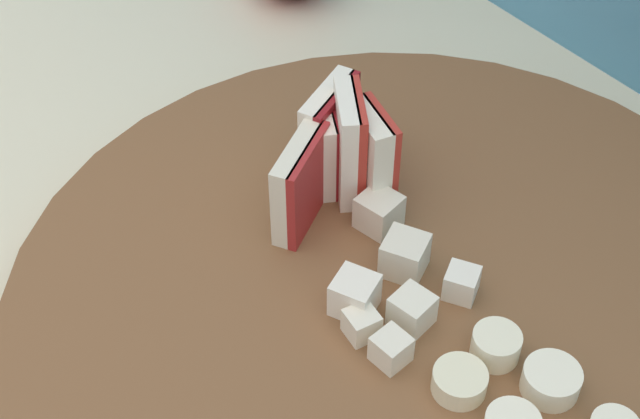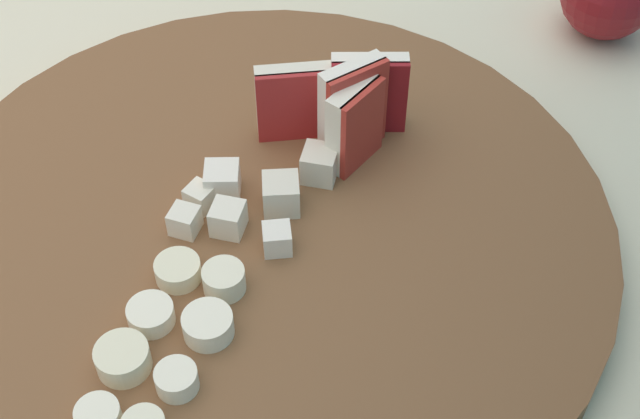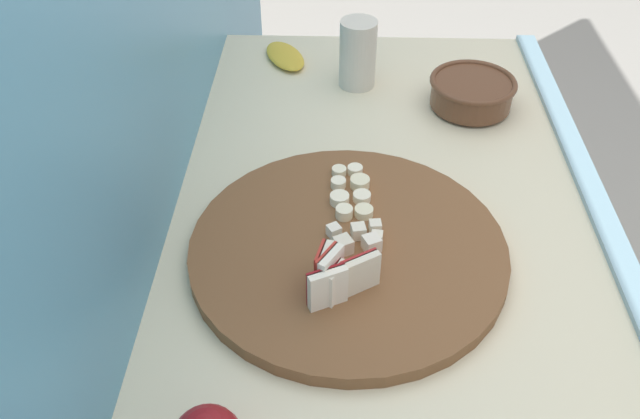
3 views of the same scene
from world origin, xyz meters
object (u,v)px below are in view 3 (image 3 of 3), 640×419
(cutting_board, at_px, (348,250))
(ceramic_bowl, at_px, (472,92))
(apple_dice_pile, at_px, (354,243))
(banana_peel, at_px, (285,56))
(small_jar, at_px, (358,54))
(apple_wedge_fan, at_px, (335,276))
(banana_slice_rows, at_px, (351,192))

(cutting_board, distance_m, ceramic_bowl, 0.44)
(apple_dice_pile, bearing_deg, banana_peel, 13.47)
(apple_dice_pile, xyz_separation_m, ceramic_bowl, (0.39, -0.21, 0.00))
(ceramic_bowl, distance_m, small_jar, 0.22)
(banana_peel, bearing_deg, apple_wedge_fan, -170.23)
(banana_slice_rows, distance_m, banana_peel, 0.46)
(apple_dice_pile, height_order, small_jar, small_jar)
(apple_wedge_fan, bearing_deg, apple_dice_pile, -16.91)
(cutting_board, xyz_separation_m, banana_peel, (0.54, 0.12, -0.00))
(cutting_board, distance_m, apple_dice_pile, 0.02)
(banana_peel, bearing_deg, small_jar, -122.15)
(apple_wedge_fan, relative_size, banana_slice_rows, 0.73)
(banana_slice_rows, bearing_deg, cutting_board, 177.79)
(apple_wedge_fan, height_order, small_jar, small_jar)
(small_jar, bearing_deg, apple_wedge_fan, 176.55)
(apple_dice_pile, bearing_deg, small_jar, -1.09)
(cutting_board, xyz_separation_m, apple_dice_pile, (-0.01, -0.01, 0.02))
(apple_dice_pile, distance_m, ceramic_bowl, 0.44)
(cutting_board, height_order, apple_dice_pile, apple_dice_pile)
(apple_dice_pile, height_order, banana_slice_rows, apple_dice_pile)
(ceramic_bowl, bearing_deg, small_jar, 69.66)
(apple_wedge_fan, relative_size, small_jar, 0.72)
(apple_dice_pile, distance_m, banana_slice_rows, 0.11)
(ceramic_bowl, bearing_deg, banana_slice_rows, 142.64)
(cutting_board, xyz_separation_m, small_jar, (0.46, -0.02, 0.05))
(ceramic_bowl, relative_size, small_jar, 1.21)
(banana_slice_rows, bearing_deg, apple_dice_pile, -178.13)
(cutting_board, relative_size, banana_slice_rows, 3.46)
(apple_dice_pile, bearing_deg, apple_wedge_fan, 163.09)
(apple_dice_pile, bearing_deg, banana_slice_rows, 1.87)
(apple_wedge_fan, relative_size, apple_dice_pile, 0.94)
(banana_slice_rows, relative_size, small_jar, 0.99)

